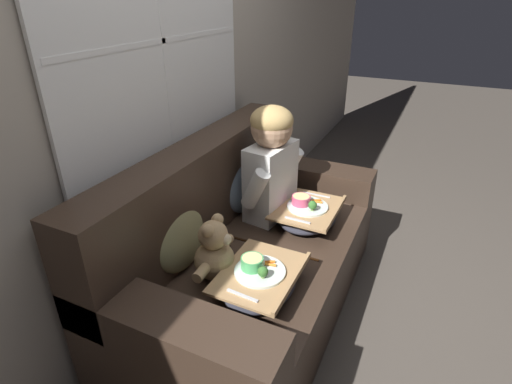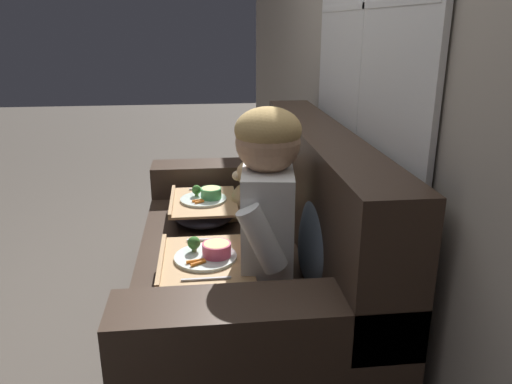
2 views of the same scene
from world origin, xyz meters
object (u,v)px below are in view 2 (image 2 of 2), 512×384
object	(u,v)px
lap_tray_child	(206,269)
throw_pillow_behind_teddy	(290,180)
throw_pillow_behind_child	(320,231)
child_figure	(267,190)
couch	(259,265)
lap_tray_teddy	(204,209)
teddy_bear	(249,193)

from	to	relation	value
lap_tray_child	throw_pillow_behind_teddy	bearing A→B (deg)	146.32
throw_pillow_behind_child	throw_pillow_behind_teddy	xyz separation A→B (m)	(-0.64, 0.00, 0.00)
throw_pillow_behind_teddy	child_figure	distance (m)	0.69
throw_pillow_behind_child	child_figure	world-z (taller)	child_figure
child_figure	lap_tray_child	xyz separation A→B (m)	(-0.00, -0.23, -0.30)
couch	throw_pillow_behind_child	world-z (taller)	couch
lap_tray_teddy	throw_pillow_behind_teddy	bearing A→B (deg)	89.96
throw_pillow_behind_child	lap_tray_teddy	size ratio (longest dim) A/B	0.98
lap_tray_child	lap_tray_teddy	distance (m)	0.64
throw_pillow_behind_child	lap_tray_teddy	distance (m)	0.78
child_figure	lap_tray_teddy	xyz separation A→B (m)	(-0.64, -0.23, -0.30)
couch	throw_pillow_behind_teddy	xyz separation A→B (m)	(-0.32, 0.19, 0.30)
throw_pillow_behind_child	throw_pillow_behind_teddy	bearing A→B (deg)	180.00
couch	teddy_bear	world-z (taller)	couch
child_figure	teddy_bear	size ratio (longest dim) A/B	1.96
couch	lap_tray_teddy	xyz separation A→B (m)	(-0.32, -0.24, 0.16)
teddy_bear	lap_tray_child	size ratio (longest dim) A/B	0.80
lap_tray_teddy	couch	bearing A→B (deg)	36.27
teddy_bear	lap_tray_child	world-z (taller)	teddy_bear
lap_tray_teddy	lap_tray_child	bearing A→B (deg)	0.01
teddy_bear	lap_tray_child	xyz separation A→B (m)	(0.64, -0.23, -0.07)
throw_pillow_behind_child	teddy_bear	xyz separation A→B (m)	(-0.64, -0.20, -0.06)
couch	lap_tray_teddy	size ratio (longest dim) A/B	4.00
throw_pillow_behind_child	teddy_bear	world-z (taller)	throw_pillow_behind_child
throw_pillow_behind_child	child_figure	size ratio (longest dim) A/B	0.64
teddy_bear	couch	bearing A→B (deg)	1.80
couch	teddy_bear	bearing A→B (deg)	-178.20
throw_pillow_behind_child	lap_tray_child	size ratio (longest dim) A/B	1.01
lap_tray_teddy	throw_pillow_behind_child	bearing A→B (deg)	33.66
couch	child_figure	distance (m)	0.57
couch	child_figure	bearing A→B (deg)	-1.24
child_figure	lap_tray_child	distance (m)	0.38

